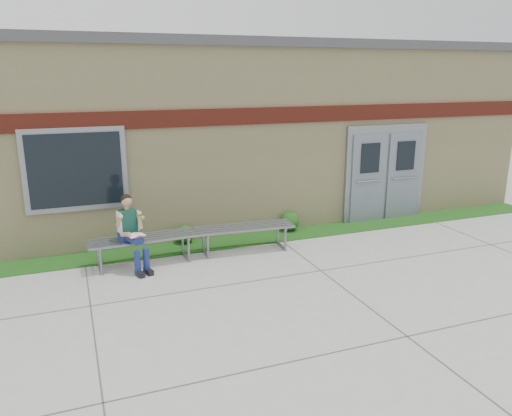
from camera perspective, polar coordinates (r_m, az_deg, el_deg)
name	(u,v)px	position (r m, az deg, el deg)	size (l,w,h in m)	color
ground	(282,290)	(8.39, 2.93, -9.33)	(80.00, 80.00, 0.00)	#9E9E99
grass_strip	(233,241)	(10.65, -2.69, -3.83)	(16.00, 0.80, 0.02)	#1C4713
school_building	(191,127)	(13.40, -7.39, 9.20)	(16.20, 6.22, 4.20)	beige
bench_left	(143,243)	(9.56, -12.75, -3.97)	(2.03, 0.64, 0.52)	slate
bench_right	(244,232)	(10.00, -1.35, -2.75)	(2.01, 0.68, 0.51)	slate
girl	(132,230)	(9.24, -14.04, -2.46)	(0.56, 0.82, 1.39)	navy
shrub_mid	(185,234)	(10.58, -8.10, -2.97)	(0.38, 0.38, 0.38)	#1C4713
shrub_east	(290,221)	(11.30, 3.85, -1.51)	(0.43, 0.43, 0.43)	#1C4713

